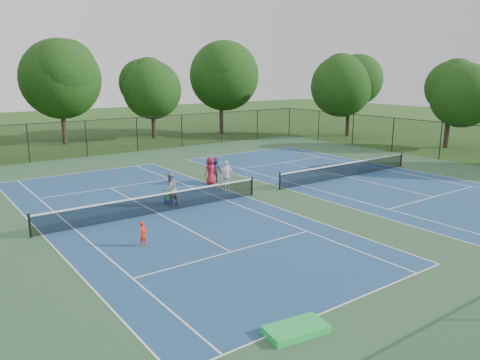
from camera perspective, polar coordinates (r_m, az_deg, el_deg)
ground at (r=27.43m, az=3.20°, el=-1.53°), size 140.00×140.00×0.00m
court_pad at (r=27.43m, az=3.20°, el=-1.53°), size 36.00×36.00×0.01m
tennis_court_left at (r=23.75m, az=-10.02°, el=-3.79°), size 12.00×23.83×1.07m
tennis_court_right at (r=32.19m, az=12.89°, el=0.52°), size 12.00×23.83×1.07m
perimeter_fence at (r=27.07m, az=3.24°, el=1.75°), size 36.08×36.08×3.02m
tree_back_b at (r=48.25m, az=-21.15°, el=11.84°), size 7.60×7.60×10.03m
tree_back_c at (r=50.50m, az=-10.68°, el=11.22°), size 6.00×6.00×8.40m
tree_back_d at (r=53.60m, az=-2.34°, el=12.96°), size 7.80×7.80×10.37m
tree_side_e at (r=52.74m, az=13.25°, el=11.53°), size 6.60×6.60×8.87m
tree_side_f at (r=47.18m, az=24.32°, el=9.92°), size 5.80×5.80×8.12m
child_player at (r=19.40m, az=-11.72°, el=-6.45°), size 0.44×0.38×1.03m
instructor at (r=24.73m, az=-8.50°, el=-1.14°), size 1.01×0.86×1.80m
bystander_a at (r=27.65m, az=-1.66°, el=0.55°), size 1.14×0.62×1.83m
bystander_b at (r=29.87m, az=-3.08°, el=1.24°), size 1.03×0.60×1.59m
bystander_c at (r=29.27m, az=-3.61°, el=1.14°), size 0.93×0.69×1.74m
ball_crate at (r=25.38m, az=-8.67°, el=-2.55°), size 0.39×0.34×0.28m
ball_hopper at (r=25.29m, az=-8.70°, el=-1.78°), size 0.38×0.33×0.42m
green_tarp at (r=13.34m, az=6.86°, el=-17.63°), size 1.83×1.16×0.20m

